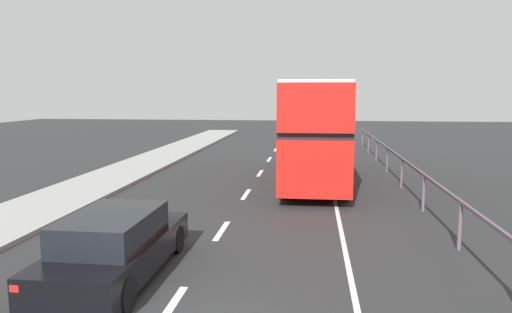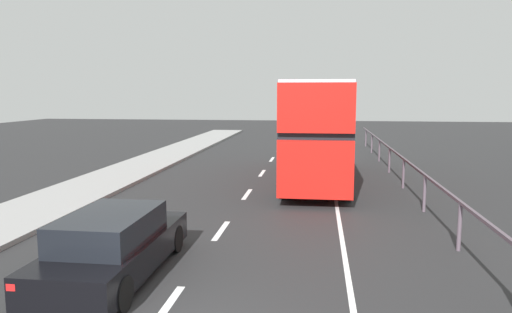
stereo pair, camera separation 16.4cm
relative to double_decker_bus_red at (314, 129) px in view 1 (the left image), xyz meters
name	(u,v)px [view 1 (the left image)]	position (x,y,z in m)	size (l,w,h in m)	color
lane_paint_markings	(301,209)	(-0.37, -5.30, -2.26)	(3.42, 46.00, 0.01)	silver
bridge_side_railing	(424,181)	(3.52, -5.11, -1.27)	(0.10, 42.00, 1.22)	#544651
double_decker_bus_red	(314,129)	(0.00, 0.00, 0.00)	(2.62, 10.65, 4.22)	red
hatchback_car_near	(116,246)	(-4.02, -11.56, -1.60)	(1.80, 4.57, 1.39)	black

